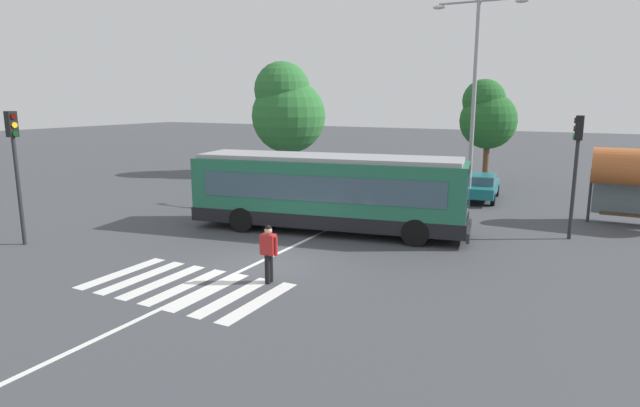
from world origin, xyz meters
name	(u,v)px	position (x,y,z in m)	size (l,w,h in m)	color
ground_plane	(267,263)	(0.00, 0.00, 0.00)	(160.00, 160.00, 0.00)	#424449
city_transit_bus	(328,192)	(-0.18, 4.71, 1.59)	(11.29, 4.49, 3.06)	black
pedestrian_crossing_street	(269,250)	(1.08, -1.52, 0.97)	(0.58, 0.34, 1.72)	black
parked_car_blue	(384,178)	(-1.57, 14.55, 0.77)	(2.02, 4.57, 1.35)	black
parked_car_red	(425,182)	(0.92, 14.37, 0.77)	(1.98, 4.55, 1.35)	black
parked_car_teal	(479,185)	(3.78, 14.49, 0.77)	(2.26, 4.66, 1.35)	black
traffic_light_near_corner	(15,157)	(-9.12, -2.27, 3.23)	(0.33, 0.32, 4.83)	#28282B
traffic_light_far_corner	(576,157)	(8.50, 7.93, 3.13)	(0.33, 0.32, 4.65)	#28282B
twin_arm_street_lamp	(475,83)	(3.69, 12.49, 5.98)	(4.36, 0.32, 9.85)	#939399
background_tree_left	(287,108)	(-10.33, 18.22, 4.60)	(5.17, 5.17, 7.81)	brown
background_tree_right	(487,115)	(2.97, 19.93, 4.29)	(3.45, 3.45, 6.45)	brown
crosswalk_painted_stripes	(185,286)	(-0.87, -2.91, 0.00)	(5.52, 3.21, 0.01)	silver
lane_center_line	(291,247)	(-0.28, 2.00, 0.00)	(0.16, 24.00, 0.01)	silver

